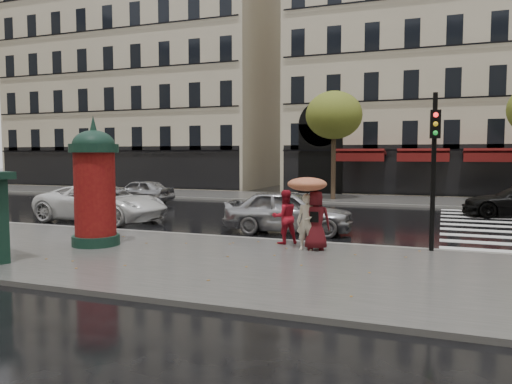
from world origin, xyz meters
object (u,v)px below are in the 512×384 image
at_px(morris_column, 95,183).
at_px(car_far_silver, 140,191).
at_px(traffic_light, 434,156).
at_px(car_white, 102,203).
at_px(woman_umbrella, 307,200).
at_px(man_burgundy, 316,220).
at_px(car_silver, 289,211).
at_px(woman_red, 285,217).

distance_m(morris_column, car_far_silver, 14.30).
relative_size(traffic_light, car_white, 0.78).
xyz_separation_m(woman_umbrella, man_burgundy, (0.24, 0.08, -0.56)).
bearing_deg(car_white, car_silver, -89.63).
relative_size(car_silver, car_white, 0.81).
bearing_deg(traffic_light, car_silver, 153.82).
relative_size(man_burgundy, morris_column, 0.44).
height_order(traffic_light, car_white, traffic_light).
height_order(man_burgundy, car_silver, man_burgundy).
relative_size(woman_umbrella, car_silver, 0.46).
distance_m(morris_column, traffic_light, 9.82).
distance_m(woman_red, morris_column, 5.77).
bearing_deg(morris_column, man_burgundy, 13.87).
bearing_deg(woman_red, man_burgundy, 111.74).
relative_size(morris_column, car_far_silver, 0.95).
height_order(woman_umbrella, morris_column, morris_column).
xyz_separation_m(woman_umbrella, morris_column, (-6.11, -1.48, 0.44)).
xyz_separation_m(woman_umbrella, car_white, (-9.89, 3.70, -0.74)).
bearing_deg(car_silver, woman_red, -171.37).
xyz_separation_m(man_burgundy, morris_column, (-6.35, -1.57, 1.00)).
xyz_separation_m(traffic_light, car_far_silver, (-16.24, 9.97, -2.10)).
height_order(man_burgundy, traffic_light, traffic_light).
xyz_separation_m(woman_red, car_white, (-9.00, 2.96, -0.15)).
bearing_deg(woman_umbrella, car_white, 159.52).
bearing_deg(car_far_silver, woman_red, 53.93).
xyz_separation_m(woman_red, car_far_silver, (-12.02, 10.29, -0.24)).
relative_size(woman_red, car_far_silver, 0.40).
height_order(woman_red, car_white, woman_red).
bearing_deg(morris_column, car_silver, 47.66).
height_order(woman_red, car_silver, woman_red).
bearing_deg(car_silver, car_far_silver, 50.53).
bearing_deg(car_white, morris_column, -142.01).
height_order(morris_column, traffic_light, traffic_light).
bearing_deg(car_far_silver, morris_column, 33.00).
relative_size(woman_umbrella, man_burgundy, 1.26).
relative_size(morris_column, traffic_light, 0.87).
distance_m(woman_umbrella, car_white, 10.59).
distance_m(woman_umbrella, morris_column, 6.31).
distance_m(car_silver, car_far_silver, 13.61).
relative_size(woman_umbrella, car_white, 0.38).
bearing_deg(car_white, car_far_silver, 24.24).
bearing_deg(woman_red, woman_umbrella, 102.22).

